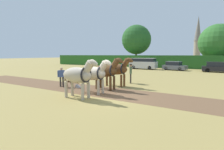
# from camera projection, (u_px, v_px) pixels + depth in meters

# --- Properties ---
(ground_plane) EXTENTS (240.00, 240.00, 0.00)m
(ground_plane) POSITION_uv_depth(u_px,v_px,m) (105.00, 97.00, 11.06)
(ground_plane) COLOR #998447
(plowed_furrow_strip) EXTENTS (24.39, 4.09, 0.01)m
(plowed_furrow_strip) POSITION_uv_depth(u_px,v_px,m) (64.00, 86.00, 14.66)
(plowed_furrow_strip) COLOR brown
(plowed_furrow_strip) RESTS_ON ground
(hedgerow) EXTENTS (61.56, 1.63, 2.51)m
(hedgerow) POSITION_uv_depth(u_px,v_px,m) (177.00, 62.00, 34.35)
(hedgerow) COLOR #286023
(hedgerow) RESTS_ON ground
(tree_far_left) EXTENTS (6.78, 6.78, 9.50)m
(tree_far_left) POSITION_uv_depth(u_px,v_px,m) (136.00, 40.00, 40.60)
(tree_far_left) COLOR #4C3823
(tree_far_left) RESTS_ON ground
(tree_left) EXTENTS (6.99, 6.99, 8.51)m
(tree_left) POSITION_uv_depth(u_px,v_px,m) (218.00, 42.00, 33.68)
(tree_left) COLOR #423323
(tree_left) RESTS_ON ground
(church_spire) EXTENTS (2.70, 2.70, 17.54)m
(church_spire) POSITION_uv_depth(u_px,v_px,m) (198.00, 38.00, 67.92)
(church_spire) COLOR gray
(church_spire) RESTS_ON ground
(draft_horse_lead_left) EXTENTS (2.74, 1.07, 2.45)m
(draft_horse_lead_left) POSITION_uv_depth(u_px,v_px,m) (78.00, 75.00, 10.56)
(draft_horse_lead_left) COLOR #B2A38E
(draft_horse_lead_left) RESTS_ON ground
(draft_horse_lead_right) EXTENTS (2.67, 1.02, 2.39)m
(draft_horse_lead_right) POSITION_uv_depth(u_px,v_px,m) (94.00, 73.00, 11.91)
(draft_horse_lead_right) COLOR #B2A38E
(draft_horse_lead_right) RESTS_ON ground
(draft_horse_trail_left) EXTENTS (2.67, 1.02, 2.50)m
(draft_horse_trail_left) POSITION_uv_depth(u_px,v_px,m) (106.00, 71.00, 13.24)
(draft_horse_trail_left) COLOR #513319
(draft_horse_trail_left) RESTS_ON ground
(draft_horse_trail_right) EXTENTS (2.82, 1.04, 2.49)m
(draft_horse_trail_right) POSITION_uv_depth(u_px,v_px,m) (117.00, 69.00, 14.59)
(draft_horse_trail_right) COLOR brown
(draft_horse_trail_right) RESTS_ON ground
(plow) EXTENTS (1.55, 0.47, 1.13)m
(plow) POSITION_uv_depth(u_px,v_px,m) (74.00, 84.00, 14.01)
(plow) COLOR #4C331E
(plow) RESTS_ON ground
(farmer_at_plow) EXTENTS (0.50, 0.47, 1.60)m
(farmer_at_plow) POSITION_uv_depth(u_px,v_px,m) (62.00, 76.00, 14.39)
(farmer_at_plow) COLOR #38332D
(farmer_at_plow) RESTS_ON ground
(farmer_beside_team) EXTENTS (0.45, 0.65, 1.80)m
(farmer_beside_team) POSITION_uv_depth(u_px,v_px,m) (131.00, 72.00, 16.14)
(farmer_beside_team) COLOR #38332D
(farmer_beside_team) RESTS_ON ground
(parked_van) EXTENTS (4.97, 2.07, 2.01)m
(parked_van) POSITION_uv_depth(u_px,v_px,m) (143.00, 63.00, 32.08)
(parked_van) COLOR #BCBCC1
(parked_van) RESTS_ON ground
(parked_car_left) EXTENTS (4.09, 2.55, 1.49)m
(parked_car_left) POSITION_uv_depth(u_px,v_px,m) (174.00, 66.00, 29.75)
(parked_car_left) COLOR #565B66
(parked_car_left) RESTS_ON ground
(parked_car_center_left) EXTENTS (4.11, 2.11, 1.55)m
(parked_car_center_left) POSITION_uv_depth(u_px,v_px,m) (216.00, 67.00, 26.50)
(parked_car_center_left) COLOR black
(parked_car_center_left) RESTS_ON ground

